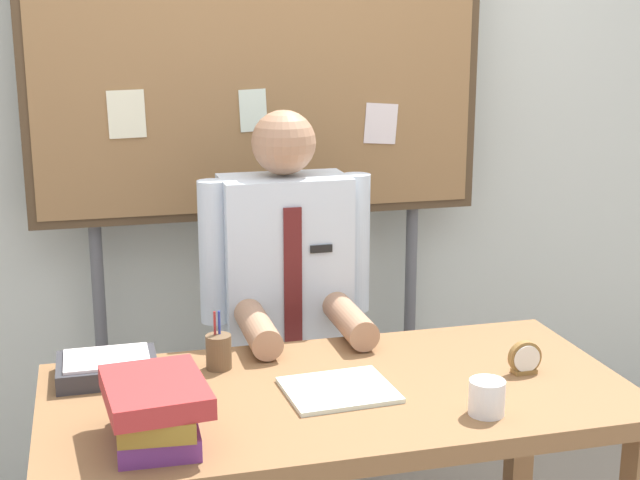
# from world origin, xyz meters

# --- Properties ---
(back_wall) EXTENTS (6.40, 0.08, 2.70)m
(back_wall) POSITION_xyz_m (0.00, 1.19, 1.35)
(back_wall) COLOR silver
(back_wall) RESTS_ON ground_plane
(desk) EXTENTS (1.51, 0.74, 0.76)m
(desk) POSITION_xyz_m (0.00, 0.00, 0.66)
(desk) COLOR brown
(desk) RESTS_ON ground_plane
(person) EXTENTS (0.55, 0.56, 1.41)m
(person) POSITION_xyz_m (0.00, 0.62, 0.66)
(person) COLOR #2D2D33
(person) RESTS_ON ground_plane
(bulletin_board) EXTENTS (1.58, 0.09, 2.22)m
(bulletin_board) POSITION_xyz_m (-0.00, 0.99, 1.59)
(bulletin_board) COLOR #4C3823
(bulletin_board) RESTS_ON ground_plane
(book_stack) EXTENTS (0.24, 0.30, 0.15)m
(book_stack) POSITION_xyz_m (-0.48, -0.18, 0.84)
(book_stack) COLOR #72337F
(book_stack) RESTS_ON desk
(open_notebook) EXTENTS (0.28, 0.25, 0.01)m
(open_notebook) POSITION_xyz_m (-0.01, -0.02, 0.76)
(open_notebook) COLOR silver
(open_notebook) RESTS_ON desk
(desk_clock) EXTENTS (0.09, 0.04, 0.09)m
(desk_clock) POSITION_xyz_m (0.51, -0.03, 0.80)
(desk_clock) COLOR olive
(desk_clock) RESTS_ON desk
(coffee_mug) EXTENTS (0.09, 0.09, 0.09)m
(coffee_mug) POSITION_xyz_m (0.30, -0.24, 0.80)
(coffee_mug) COLOR white
(coffee_mug) RESTS_ON desk
(pen_holder) EXTENTS (0.07, 0.07, 0.16)m
(pen_holder) POSITION_xyz_m (-0.28, 0.22, 0.81)
(pen_holder) COLOR brown
(pen_holder) RESTS_ON desk
(paper_tray) EXTENTS (0.26, 0.20, 0.06)m
(paper_tray) POSITION_xyz_m (-0.57, 0.23, 0.79)
(paper_tray) COLOR #333338
(paper_tray) RESTS_ON desk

